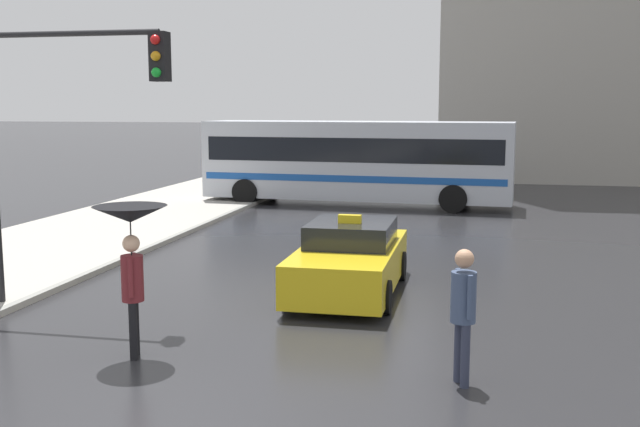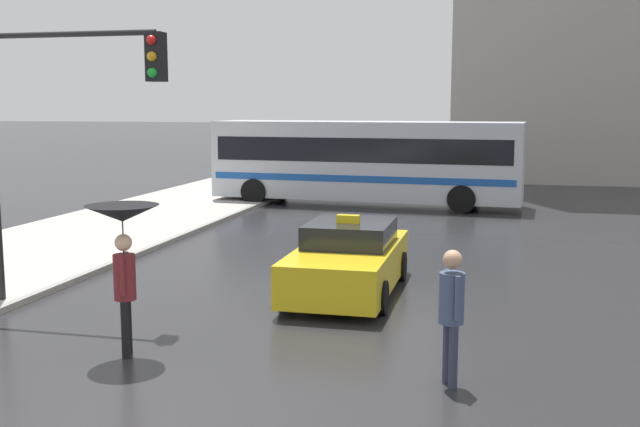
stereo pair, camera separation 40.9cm
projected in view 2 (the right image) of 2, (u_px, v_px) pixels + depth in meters
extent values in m
cube|color=gold|center=(348.00, 265.00, 14.46)|extent=(1.80, 4.25, 0.77)
cube|color=black|center=(350.00, 233.00, 14.58)|extent=(1.58, 1.91, 0.44)
cylinder|color=black|center=(381.00, 297.00, 13.04)|extent=(0.20, 0.60, 0.60)
cylinder|color=black|center=(287.00, 292.00, 13.43)|extent=(0.20, 0.60, 0.60)
cylinder|color=black|center=(401.00, 266.00, 15.57)|extent=(0.20, 0.60, 0.60)
cylinder|color=black|center=(321.00, 262.00, 15.97)|extent=(0.20, 0.60, 0.60)
cube|color=yellow|center=(348.00, 219.00, 14.33)|extent=(0.44, 0.16, 0.16)
cube|color=#B2B7C1|center=(366.00, 160.00, 27.32)|extent=(11.31, 3.17, 2.78)
cube|color=black|center=(366.00, 148.00, 27.26)|extent=(10.76, 3.16, 0.85)
cube|color=#194C9E|center=(365.00, 176.00, 27.40)|extent=(10.98, 3.18, 0.24)
cylinder|color=black|center=(254.00, 192.00, 27.48)|extent=(0.98, 0.34, 0.96)
cylinder|color=black|center=(277.00, 185.00, 29.75)|extent=(0.98, 0.34, 0.96)
cylinder|color=black|center=(461.00, 199.00, 25.30)|extent=(0.98, 0.34, 0.96)
cylinder|color=black|center=(469.00, 191.00, 27.57)|extent=(0.98, 0.34, 0.96)
cylinder|color=black|center=(125.00, 330.00, 10.74)|extent=(0.15, 0.15, 0.84)
cylinder|color=black|center=(128.00, 325.00, 10.96)|extent=(0.15, 0.15, 0.84)
cylinder|color=maroon|center=(125.00, 277.00, 10.74)|extent=(0.40, 0.40, 0.66)
sphere|color=#DBAD89|center=(123.00, 243.00, 10.67)|extent=(0.24, 0.24, 0.24)
cylinder|color=maroon|center=(122.00, 277.00, 10.54)|extent=(0.09, 0.09, 0.57)
cylinder|color=maroon|center=(127.00, 271.00, 10.93)|extent=(0.09, 0.09, 0.57)
cone|color=black|center=(122.00, 213.00, 10.61)|extent=(1.05, 1.05, 0.24)
cylinder|color=black|center=(123.00, 237.00, 10.66)|extent=(0.02, 0.02, 0.69)
cube|color=#BFB28C|center=(126.00, 320.00, 11.11)|extent=(0.15, 0.20, 0.28)
cylinder|color=#2D3347|center=(447.00, 352.00, 9.78)|extent=(0.16, 0.16, 0.84)
cylinder|color=#2D3347|center=(453.00, 357.00, 9.57)|extent=(0.16, 0.16, 0.84)
cylinder|color=#3D4C6B|center=(452.00, 298.00, 9.57)|extent=(0.43, 0.43, 0.67)
sphere|color=tan|center=(453.00, 259.00, 9.50)|extent=(0.25, 0.25, 0.25)
cylinder|color=#3D4C6B|center=(446.00, 290.00, 9.76)|extent=(0.09, 0.09, 0.57)
cylinder|color=#3D4C6B|center=(457.00, 298.00, 9.36)|extent=(0.09, 0.09, 0.57)
cylinder|color=black|center=(68.00, 34.00, 12.59)|extent=(3.20, 0.10, 0.10)
cube|color=black|center=(156.00, 57.00, 12.27)|extent=(0.28, 0.28, 0.80)
sphere|color=red|center=(151.00, 40.00, 12.08)|extent=(0.16, 0.16, 0.16)
sphere|color=orange|center=(152.00, 56.00, 12.12)|extent=(0.16, 0.16, 0.16)
sphere|color=green|center=(152.00, 73.00, 12.16)|extent=(0.16, 0.16, 0.16)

